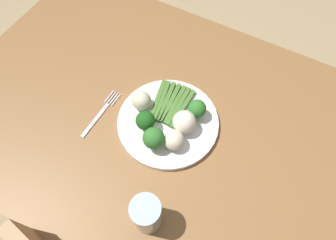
# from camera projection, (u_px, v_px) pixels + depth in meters

# --- Properties ---
(ground_plane) EXTENTS (6.00, 6.00, 0.02)m
(ground_plane) POSITION_uv_depth(u_px,v_px,m) (177.00, 199.00, 1.49)
(ground_plane) COLOR tan
(dining_table) EXTENTS (1.36, 0.82, 0.75)m
(dining_table) POSITION_uv_depth(u_px,v_px,m) (183.00, 145.00, 0.91)
(dining_table) COLOR olive
(dining_table) RESTS_ON ground_plane
(plate) EXTENTS (0.27, 0.27, 0.01)m
(plate) POSITION_uv_depth(u_px,v_px,m) (168.00, 122.00, 0.82)
(plate) COLOR white
(plate) RESTS_ON dining_table
(asparagus_bundle) EXTENTS (0.10, 0.14, 0.01)m
(asparagus_bundle) POSITION_uv_depth(u_px,v_px,m) (170.00, 103.00, 0.83)
(asparagus_bundle) COLOR #47752D
(asparagus_bundle) RESTS_ON plate
(broccoli_near_center) EXTENTS (0.05, 0.05, 0.06)m
(broccoli_near_center) POSITION_uv_depth(u_px,v_px,m) (145.00, 121.00, 0.77)
(broccoli_near_center) COLOR #4C7F2B
(broccoli_near_center) RESTS_ON plate
(broccoli_outer_edge) EXTENTS (0.06, 0.06, 0.07)m
(broccoli_outer_edge) POSITION_uv_depth(u_px,v_px,m) (154.00, 138.00, 0.74)
(broccoli_outer_edge) COLOR #609E3D
(broccoli_outer_edge) RESTS_ON plate
(broccoli_left) EXTENTS (0.05, 0.05, 0.06)m
(broccoli_left) POSITION_uv_depth(u_px,v_px,m) (197.00, 109.00, 0.79)
(broccoli_left) COLOR #609E3D
(broccoli_left) RESTS_ON plate
(cauliflower_edge) EXTENTS (0.05, 0.05, 0.05)m
(cauliflower_edge) POSITION_uv_depth(u_px,v_px,m) (141.00, 101.00, 0.81)
(cauliflower_edge) COLOR beige
(cauliflower_edge) RESTS_ON plate
(cauliflower_near_fork) EXTENTS (0.06, 0.06, 0.06)m
(cauliflower_near_fork) POSITION_uv_depth(u_px,v_px,m) (185.00, 122.00, 0.77)
(cauliflower_near_fork) COLOR white
(cauliflower_near_fork) RESTS_ON plate
(cauliflower_back_right) EXTENTS (0.05, 0.05, 0.05)m
(cauliflower_back_right) POSITION_uv_depth(u_px,v_px,m) (173.00, 140.00, 0.76)
(cauliflower_back_right) COLOR silver
(cauliflower_back_right) RESTS_ON plate
(fork) EXTENTS (0.03, 0.17, 0.00)m
(fork) POSITION_uv_depth(u_px,v_px,m) (101.00, 113.00, 0.84)
(fork) COLOR silver
(fork) RESTS_ON dining_table
(water_glass) EXTENTS (0.07, 0.07, 0.11)m
(water_glass) POSITION_uv_depth(u_px,v_px,m) (147.00, 214.00, 0.65)
(water_glass) COLOR silver
(water_glass) RESTS_ON dining_table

